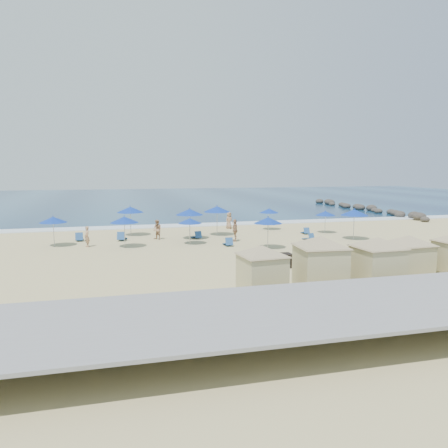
# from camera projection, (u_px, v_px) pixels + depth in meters

# --- Properties ---
(ground) EXTENTS (160.00, 160.00, 0.00)m
(ground) POSITION_uv_depth(u_px,v_px,m) (259.00, 253.00, 30.48)
(ground) COLOR #C7B67E
(ground) RESTS_ON ground
(ocean) EXTENTS (160.00, 80.00, 0.06)m
(ocean) POSITION_uv_depth(u_px,v_px,m) (164.00, 199.00, 83.26)
(ocean) COLOR navy
(ocean) RESTS_ON ground
(surf_line) EXTENTS (160.00, 2.50, 0.08)m
(surf_line) POSITION_uv_depth(u_px,v_px,m) (210.00, 224.00, 45.35)
(surf_line) COLOR white
(surf_line) RESTS_ON ground
(seawall) EXTENTS (160.00, 6.10, 1.22)m
(seawall) POSITION_uv_depth(u_px,v_px,m) (370.00, 300.00, 17.44)
(seawall) COLOR gray
(seawall) RESTS_ON ground
(rock_jetty) EXTENTS (2.56, 26.66, 0.96)m
(rock_jetty) POSITION_uv_depth(u_px,v_px,m) (364.00, 208.00, 60.34)
(rock_jetty) COLOR #2C2724
(rock_jetty) RESTS_ON ground
(trash_bin) EXTENTS (0.84, 0.84, 0.83)m
(trash_bin) POSITION_uv_depth(u_px,v_px,m) (284.00, 260.00, 26.00)
(trash_bin) COLOR black
(trash_bin) RESTS_ON ground
(cabana_0) EXTENTS (4.10, 4.10, 2.58)m
(cabana_0) POSITION_uv_depth(u_px,v_px,m) (262.00, 264.00, 20.19)
(cabana_0) COLOR tan
(cabana_0) RESTS_ON ground
(cabana_1) EXTENTS (4.63, 4.63, 2.91)m
(cabana_1) POSITION_uv_depth(u_px,v_px,m) (320.00, 256.00, 21.08)
(cabana_1) COLOR tan
(cabana_1) RESTS_ON ground
(cabana_2) EXTENTS (4.41, 4.41, 2.77)m
(cabana_2) POSITION_uv_depth(u_px,v_px,m) (377.00, 256.00, 21.48)
(cabana_2) COLOR tan
(cabana_2) RESTS_ON ground
(cabana_3) EXTENTS (4.23, 4.23, 2.65)m
(cabana_3) POSITION_uv_depth(u_px,v_px,m) (408.00, 252.00, 22.77)
(cabana_3) COLOR tan
(cabana_3) RESTS_ON ground
(umbrella_0) EXTENTS (2.06, 2.06, 2.35)m
(umbrella_0) POSITION_uv_depth(u_px,v_px,m) (53.00, 220.00, 32.65)
(umbrella_0) COLOR #A5A8AD
(umbrella_0) RESTS_ON ground
(umbrella_1) EXTENTS (2.12, 2.12, 2.41)m
(umbrella_1) POSITION_uv_depth(u_px,v_px,m) (124.00, 220.00, 32.19)
(umbrella_1) COLOR #A5A8AD
(umbrella_1) RESTS_ON ground
(umbrella_2) EXTENTS (2.33, 2.33, 2.65)m
(umbrella_2) POSITION_uv_depth(u_px,v_px,m) (130.00, 210.00, 37.80)
(umbrella_2) COLOR #A5A8AD
(umbrella_2) RESTS_ON ground
(umbrella_3) EXTENTS (1.86, 1.86, 2.12)m
(umbrella_3) POSITION_uv_depth(u_px,v_px,m) (190.00, 221.00, 33.61)
(umbrella_3) COLOR #A5A8AD
(umbrella_3) RESTS_ON ground
(umbrella_4) EXTENTS (2.31, 2.31, 2.63)m
(umbrella_4) POSITION_uv_depth(u_px,v_px,m) (190.00, 212.00, 35.94)
(umbrella_4) COLOR #A5A8AD
(umbrella_4) RESTS_ON ground
(umbrella_5) EXTENTS (2.12, 2.12, 2.42)m
(umbrella_5) POSITION_uv_depth(u_px,v_px,m) (268.00, 220.00, 31.74)
(umbrella_5) COLOR #A5A8AD
(umbrella_5) RESTS_ON ground
(umbrella_6) EXTENTS (2.36, 2.36, 2.68)m
(umbrella_6) POSITION_uv_depth(u_px,v_px,m) (217.00, 209.00, 37.97)
(umbrella_6) COLOR #A5A8AD
(umbrella_6) RESTS_ON ground
(umbrella_7) EXTENTS (1.86, 1.86, 2.12)m
(umbrella_7) POSITION_uv_depth(u_px,v_px,m) (269.00, 211.00, 41.54)
(umbrella_7) COLOR #A5A8AD
(umbrella_7) RESTS_ON ground
(umbrella_8) EXTENTS (1.82, 1.82, 2.08)m
(umbrella_8) POSITION_uv_depth(u_px,v_px,m) (325.00, 213.00, 39.49)
(umbrella_8) COLOR #A5A8AD
(umbrella_8) RESTS_ON ground
(umbrella_9) EXTENTS (2.29, 2.29, 2.61)m
(umbrella_9) POSITION_uv_depth(u_px,v_px,m) (354.00, 212.00, 35.71)
(umbrella_9) COLOR #A5A8AD
(umbrella_9) RESTS_ON ground
(beach_chair_0) EXTENTS (0.64, 1.36, 0.74)m
(beach_chair_0) POSITION_uv_depth(u_px,v_px,m) (79.00, 238.00, 35.36)
(beach_chair_0) COLOR #244D86
(beach_chair_0) RESTS_ON ground
(beach_chair_1) EXTENTS (0.87, 1.48, 0.77)m
(beach_chair_1) POSITION_uv_depth(u_px,v_px,m) (122.00, 237.00, 35.59)
(beach_chair_1) COLOR #244D86
(beach_chair_1) RESTS_ON ground
(beach_chair_2) EXTENTS (0.79, 1.33, 0.69)m
(beach_chair_2) POSITION_uv_depth(u_px,v_px,m) (197.00, 236.00, 36.46)
(beach_chair_2) COLOR #244D86
(beach_chair_2) RESTS_ON ground
(beach_chair_3) EXTENTS (0.59, 1.27, 0.69)m
(beach_chair_3) POSITION_uv_depth(u_px,v_px,m) (228.00, 243.00, 33.13)
(beach_chair_3) COLOR #244D86
(beach_chair_3) RESTS_ON ground
(beach_chair_4) EXTENTS (0.73, 1.20, 0.62)m
(beach_chair_4) POSITION_uv_depth(u_px,v_px,m) (309.00, 238.00, 35.74)
(beach_chair_4) COLOR #244D86
(beach_chair_4) RESTS_ON ground
(beach_chair_5) EXTENTS (0.64, 1.20, 0.63)m
(beach_chair_5) POSITION_uv_depth(u_px,v_px,m) (306.00, 232.00, 39.05)
(beach_chair_5) COLOR #244D86
(beach_chair_5) RESTS_ON ground
(beachgoer_0) EXTENTS (0.56, 0.67, 1.56)m
(beachgoer_0) POSITION_uv_depth(u_px,v_px,m) (87.00, 237.00, 32.62)
(beachgoer_0) COLOR tan
(beachgoer_0) RESTS_ON ground
(beachgoer_1) EXTENTS (0.99, 1.02, 1.65)m
(beachgoer_1) POSITION_uv_depth(u_px,v_px,m) (157.00, 230.00, 35.99)
(beachgoer_1) COLOR tan
(beachgoer_1) RESTS_ON ground
(beachgoer_2) EXTENTS (0.68, 1.13, 1.79)m
(beachgoer_2) POSITION_uv_depth(u_px,v_px,m) (235.00, 230.00, 35.13)
(beachgoer_2) COLOR tan
(beachgoer_2) RESTS_ON ground
(beachgoer_3) EXTENTS (0.95, 0.82, 1.63)m
(beachgoer_3) POSITION_uv_depth(u_px,v_px,m) (229.00, 220.00, 42.44)
(beachgoer_3) COLOR tan
(beachgoer_3) RESTS_ON ground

